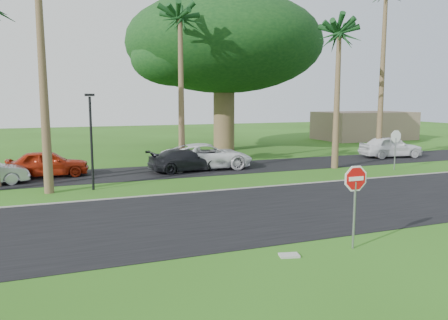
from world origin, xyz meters
name	(u,v)px	position (x,y,z in m)	size (l,w,h in m)	color
ground	(288,223)	(0.00, 0.00, 0.00)	(120.00, 120.00, 0.00)	#285114
road	(263,210)	(0.00, 2.00, 0.01)	(120.00, 8.00, 0.02)	black
parking_strip	(189,170)	(0.00, 12.50, 0.01)	(120.00, 5.00, 0.02)	black
curb	(226,190)	(0.00, 6.05, 0.03)	(120.00, 0.12, 0.06)	gray
stop_sign_near	(355,190)	(0.50, -3.00, 1.77)	(1.05, 0.07, 2.62)	gray
stop_sign_far	(396,142)	(12.00, 8.00, 1.77)	(1.05, 0.07, 2.62)	gray
palm_center	(180,22)	(0.00, 14.00, 9.16)	(5.00, 5.00, 10.50)	brown
palm_right_near	(339,37)	(9.00, 10.00, 8.19)	(5.00, 5.00, 9.50)	brown
canopy_tree	(224,44)	(6.00, 22.00, 8.95)	(16.50, 16.50, 13.12)	brown
streetlight_right	(91,136)	(-6.00, 8.50, 2.65)	(0.45, 0.25, 4.64)	black
building_far	(364,126)	(24.00, 26.00, 1.50)	(10.00, 6.00, 3.00)	gray
car_red	(48,164)	(-8.09, 13.13, 0.75)	(1.77, 4.41, 1.50)	#A8250E
car_dark	(186,160)	(-0.26, 12.17, 0.67)	(1.88, 4.63, 1.34)	black
car_minivan	(207,156)	(1.26, 12.62, 0.80)	(2.64, 5.74, 1.59)	white
car_pickup	(391,147)	(15.99, 12.83, 0.80)	(1.88, 4.68, 1.59)	white
utility_slab	(289,255)	(-1.60, -2.93, 0.03)	(0.55, 0.35, 0.06)	#9C9D95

